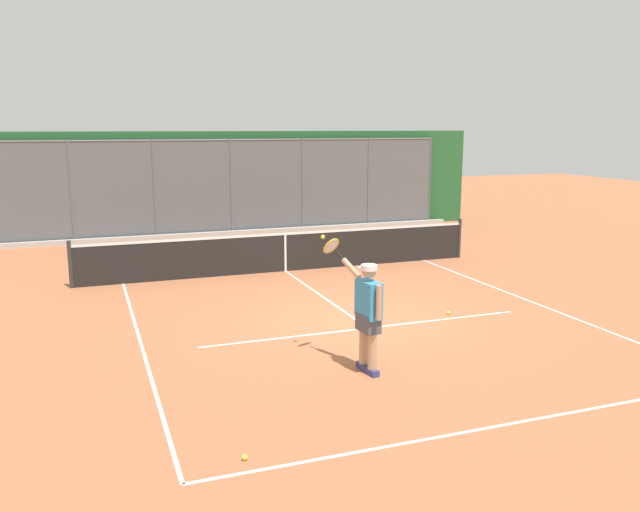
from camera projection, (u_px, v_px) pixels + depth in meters
name	position (u px, v px, depth m)	size (l,w,h in m)	color
ground_plane	(354.00, 319.00, 12.13)	(60.00, 60.00, 0.00)	#A8603D
court_line_markings	(375.00, 333.00, 11.28)	(7.80, 9.06, 0.01)	white
fence_backdrop	(227.00, 182.00, 21.88)	(17.82, 1.37, 3.38)	#565B60
tennis_net	(285.00, 252.00, 16.03)	(10.03, 0.09, 1.07)	#2D2D2D
tennis_player	(367.00, 310.00, 9.33)	(0.56, 1.33, 1.90)	navy
tennis_ball_near_baseline	(448.00, 313.00, 12.40)	(0.07, 0.07, 0.07)	#CCDB33
tennis_ball_near_net	(245.00, 457.00, 6.97)	(0.07, 0.07, 0.07)	#D6E042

